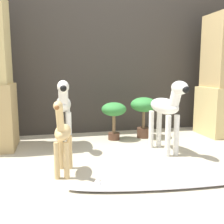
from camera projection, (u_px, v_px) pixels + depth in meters
name	position (u px, v px, depth m)	size (l,w,h in m)	color
ground_plane	(145.00, 169.00, 2.10)	(14.00, 14.00, 0.00)	#B2A88E
wall_back	(108.00, 45.00, 3.29)	(6.40, 0.08, 2.20)	#38332D
zebra_right	(167.00, 109.00, 2.47)	(0.22, 0.57, 0.70)	white
zebra_left	(63.00, 106.00, 2.63)	(0.17, 0.57, 0.70)	white
giraffe_figurine	(63.00, 135.00, 1.95)	(0.17, 0.41, 0.58)	tan
potted_palm_front	(114.00, 112.00, 2.96)	(0.28, 0.28, 0.43)	#513323
potted_palm_back	(144.00, 109.00, 3.05)	(0.31, 0.31, 0.48)	#513323
surfboard	(165.00, 183.00, 1.79)	(1.36, 0.34, 0.09)	silver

